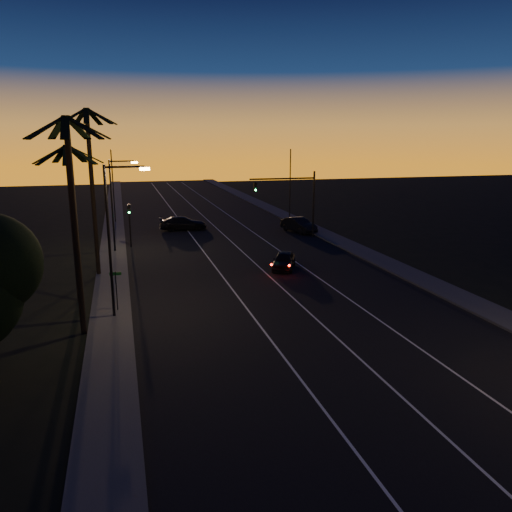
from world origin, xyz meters
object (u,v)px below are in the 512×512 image
object	(u,v)px
lead_car	(284,260)
cross_car	(183,223)
right_car	(299,225)
signal_mast	(293,193)

from	to	relation	value
lead_car	cross_car	xyz separation A→B (m)	(-5.72, 19.61, 0.10)
right_car	cross_car	bearing A→B (deg)	159.24
right_car	cross_car	distance (m)	13.28
lead_car	cross_car	size ratio (longest dim) A/B	0.86
cross_car	right_car	bearing A→B (deg)	-20.76
signal_mast	cross_car	bearing A→B (deg)	143.52
right_car	cross_car	size ratio (longest dim) A/B	0.94
signal_mast	cross_car	world-z (taller)	signal_mast
right_car	lead_car	bearing A→B (deg)	-114.19
signal_mast	lead_car	bearing A→B (deg)	-112.24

